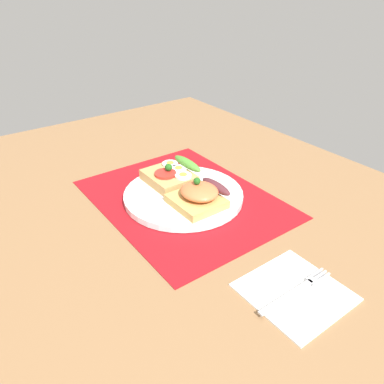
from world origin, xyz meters
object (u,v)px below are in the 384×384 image
sandwich_salmon (199,195)px  sandwich_egg_tomato (172,175)px  plate (183,195)px  napkin (295,291)px  fork (297,290)px

sandwich_salmon → sandwich_egg_tomato: bearing=175.3°
plate → sandwich_salmon: sandwich_salmon is taller
plate → sandwich_salmon: (5.41, 0.01, 2.56)cm
napkin → plate: bearing=176.3°
plate → fork: 31.77cm
sandwich_egg_tomato → sandwich_salmon: bearing=-4.7°
fork → sandwich_egg_tomato: bearing=175.7°
plate → napkin: bearing=-3.7°
plate → sandwich_egg_tomato: bearing=170.5°
napkin → fork: 0.57cm
napkin → fork: (0.30, 0.16, 0.46)cm
plate → sandwich_salmon: size_ratio=2.38×
plate → sandwich_egg_tomato: (-5.41, 0.90, 2.24)cm
plate → sandwich_egg_tomato: size_ratio=2.35×
plate → fork: bearing=-3.4°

